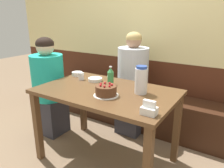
% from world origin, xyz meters
% --- Properties ---
extents(ground_plane, '(12.00, 12.00, 0.00)m').
position_xyz_m(ground_plane, '(0.00, 0.00, 0.00)').
color(ground_plane, '#846B51').
extents(back_wall, '(4.80, 0.04, 2.50)m').
position_xyz_m(back_wall, '(0.00, 1.05, 1.25)').
color(back_wall, '#4C2314').
rests_on(back_wall, ground_plane).
extents(bench_seat, '(2.76, 0.38, 0.47)m').
position_xyz_m(bench_seat, '(0.00, 0.83, 0.24)').
color(bench_seat, '#381E11').
rests_on(bench_seat, ground_plane).
extents(dining_table, '(1.28, 0.80, 0.76)m').
position_xyz_m(dining_table, '(0.00, 0.00, 0.66)').
color(dining_table, brown).
rests_on(dining_table, ground_plane).
extents(birthday_cake, '(0.22, 0.22, 0.11)m').
position_xyz_m(birthday_cake, '(0.08, -0.12, 0.80)').
color(birthday_cake, white).
rests_on(birthday_cake, dining_table).
extents(water_pitcher, '(0.11, 0.11, 0.25)m').
position_xyz_m(water_pitcher, '(0.31, 0.09, 0.88)').
color(water_pitcher, white).
rests_on(water_pitcher, dining_table).
extents(soju_bottle, '(0.06, 0.06, 0.18)m').
position_xyz_m(soju_bottle, '(-0.07, 0.18, 0.84)').
color(soju_bottle, '#388E4C').
rests_on(soju_bottle, dining_table).
extents(napkin_holder, '(0.11, 0.08, 0.11)m').
position_xyz_m(napkin_holder, '(0.55, -0.27, 0.80)').
color(napkin_holder, white).
rests_on(napkin_holder, dining_table).
extents(bowl_soup_white, '(0.15, 0.15, 0.03)m').
position_xyz_m(bowl_soup_white, '(-0.26, 0.18, 0.77)').
color(bowl_soup_white, white).
rests_on(bowl_soup_white, dining_table).
extents(bowl_rice_small, '(0.12, 0.12, 0.04)m').
position_xyz_m(bowl_rice_small, '(-0.56, 0.23, 0.78)').
color(bowl_rice_small, white).
rests_on(bowl_rice_small, dining_table).
extents(glass_water_tall, '(0.06, 0.06, 0.08)m').
position_xyz_m(glass_water_tall, '(-0.41, 0.13, 0.80)').
color(glass_water_tall, silver).
rests_on(glass_water_tall, dining_table).
extents(person_teal_shirt, '(0.36, 0.36, 1.24)m').
position_xyz_m(person_teal_shirt, '(-0.06, 0.66, 0.61)').
color(person_teal_shirt, '#33333D').
rests_on(person_teal_shirt, ground_plane).
extents(person_pale_blue_shirt, '(0.38, 0.38, 1.19)m').
position_xyz_m(person_pale_blue_shirt, '(-0.90, 0.10, 0.59)').
color(person_pale_blue_shirt, '#33333D').
rests_on(person_pale_blue_shirt, ground_plane).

